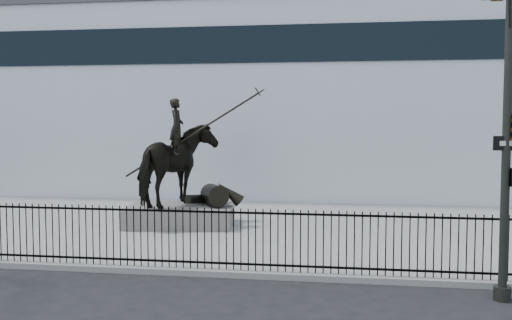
# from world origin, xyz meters

# --- Properties ---
(ground) EXTENTS (120.00, 120.00, 0.00)m
(ground) POSITION_xyz_m (0.00, 0.00, 0.00)
(ground) COLOR black
(ground) RESTS_ON ground
(plaza) EXTENTS (30.00, 12.00, 0.15)m
(plaza) POSITION_xyz_m (0.00, 7.00, 0.07)
(plaza) COLOR gray
(plaza) RESTS_ON ground
(building) EXTENTS (44.00, 14.00, 9.00)m
(building) POSITION_xyz_m (0.00, 20.00, 4.50)
(building) COLOR white
(building) RESTS_ON ground
(picket_fence) EXTENTS (22.10, 0.10, 1.50)m
(picket_fence) POSITION_xyz_m (0.00, 1.25, 0.90)
(picket_fence) COLOR black
(picket_fence) RESTS_ON plaza
(statue_plinth) EXTENTS (3.84, 2.89, 0.67)m
(statue_plinth) POSITION_xyz_m (-1.91, 6.91, 0.48)
(statue_plinth) COLOR #5A5752
(statue_plinth) RESTS_ON plaza
(equestrian_statue) EXTENTS (4.52, 3.10, 3.86)m
(equestrian_statue) POSITION_xyz_m (-1.85, 6.92, 2.21)
(equestrian_statue) COLOR black
(equestrian_statue) RESTS_ON statue_plinth
(traffic_signal_right) EXTENTS (2.17, 6.86, 7.00)m
(traffic_signal_right) POSITION_xyz_m (6.47, -2.00, 4.85)
(traffic_signal_right) COLOR black
(traffic_signal_right) RESTS_ON ground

